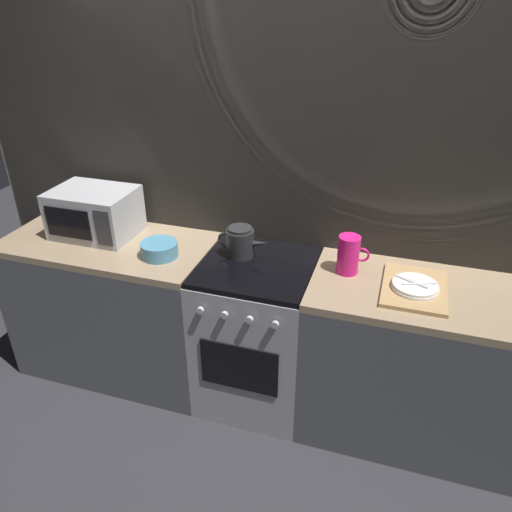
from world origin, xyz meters
The scene contains 10 objects.
ground_plane centered at (0.00, 0.00, 0.00)m, with size 8.00×8.00×0.00m, color #2D2D33.
back_wall centered at (0.00, 0.32, 1.20)m, with size 3.60×0.05×2.40m.
counter_left centered at (-0.90, 0.00, 0.45)m, with size 1.20×0.60×0.90m.
stove_unit centered at (0.00, 0.00, 0.45)m, with size 0.60×0.63×0.90m.
counter_right centered at (0.90, 0.00, 0.45)m, with size 1.20×0.60×0.90m.
microwave centered at (-1.00, 0.07, 1.04)m, with size 0.46×0.35×0.27m.
kettle centered at (-0.11, 0.07, 0.98)m, with size 0.28×0.15×0.17m.
mixing_bowl centered at (-0.53, -0.07, 0.94)m, with size 0.20×0.20×0.08m, color teal.
pitcher centered at (0.46, 0.07, 1.00)m, with size 0.16×0.11×0.20m.
dish_pile centered at (0.79, -0.01, 0.92)m, with size 0.30×0.40×0.06m.
Camera 1 is at (0.67, -2.13, 2.18)m, focal length 34.51 mm.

